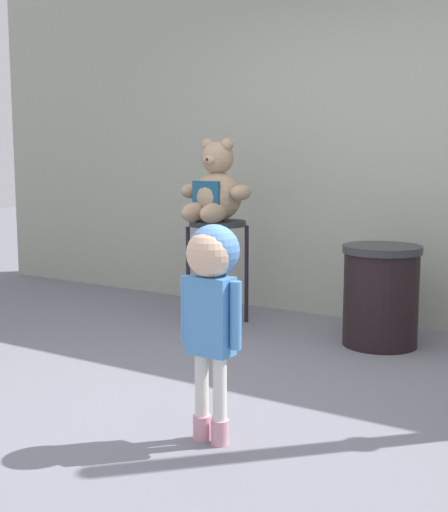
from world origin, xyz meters
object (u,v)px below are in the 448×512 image
object	(u,v)px
bar_stool_with_teddy	(218,249)
child_walking	(212,286)
trash_bin	(381,295)
teddy_bear	(215,190)

from	to	relation	value
bar_stool_with_teddy	child_walking	bearing A→B (deg)	-57.16
child_walking	trash_bin	world-z (taller)	child_walking
bar_stool_with_teddy	trash_bin	xyz separation A→B (m)	(1.27, 0.08, -0.23)
bar_stool_with_teddy	trash_bin	distance (m)	1.30
trash_bin	teddy_bear	bearing A→B (deg)	-175.23
bar_stool_with_teddy	teddy_bear	bearing A→B (deg)	-90.00
teddy_bear	trash_bin	world-z (taller)	teddy_bear
bar_stool_with_teddy	teddy_bear	xyz separation A→B (m)	(-0.00, -0.03, 0.45)
teddy_bear	trash_bin	xyz separation A→B (m)	(1.27, 0.11, -0.68)
teddy_bear	child_walking	distance (m)	2.25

